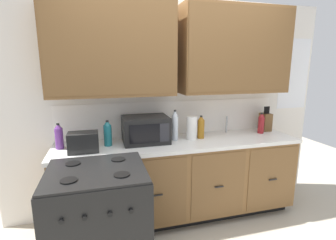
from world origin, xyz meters
name	(u,v)px	position (x,y,z in m)	size (l,w,h in m)	color
ground_plane	(188,232)	(0.00, 0.00, 0.00)	(8.00, 8.00, 0.00)	#B2A893
wall_unit	(176,72)	(0.00, 0.50, 1.65)	(3.83, 0.40, 2.46)	white
counter_run	(180,179)	(0.00, 0.30, 0.47)	(2.66, 0.64, 0.91)	black
stove_range	(99,224)	(-0.88, -0.33, 0.47)	(0.76, 0.68, 0.95)	black
microwave	(146,129)	(-0.37, 0.37, 1.05)	(0.48, 0.37, 0.28)	black
toaster	(83,142)	(-1.00, 0.21, 1.01)	(0.28, 0.18, 0.19)	black
knife_block	(265,122)	(1.19, 0.46, 1.03)	(0.11, 0.14, 0.31)	brown
sink_faucet	(226,124)	(0.67, 0.51, 1.01)	(0.02, 0.02, 0.20)	#B2B5BA
paper_towel_roll	(192,128)	(0.14, 0.34, 1.04)	(0.12, 0.12, 0.26)	white
bottle_amber	(201,127)	(0.26, 0.35, 1.04)	(0.08, 0.08, 0.26)	#9E6619
bottle_red	(261,123)	(1.05, 0.36, 1.04)	(0.07, 0.07, 0.25)	maroon
bottle_clear	(175,126)	(-0.04, 0.36, 1.08)	(0.07, 0.07, 0.34)	silver
bottle_teal	(108,133)	(-0.77, 0.34, 1.04)	(0.08, 0.08, 0.27)	#1E707A
bottle_violet	(59,136)	(-1.23, 0.37, 1.04)	(0.08, 0.08, 0.26)	#663384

